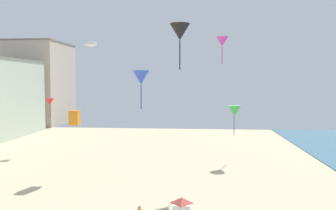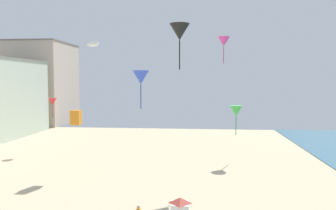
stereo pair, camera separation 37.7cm
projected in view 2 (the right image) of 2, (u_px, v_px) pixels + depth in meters
The scene contains 9 objects.
boardwalk_hotel_far at pixel (41, 83), 79.61m from camera, with size 13.40×15.23×18.89m.
lifeguard_stand at pixel (180, 209), 21.11m from camera, with size 1.10×1.10×2.55m.
kite_black_delta at pixel (180, 32), 25.12m from camera, with size 1.50×1.50×3.41m.
kite_red_delta at pixel (52, 102), 48.60m from camera, with size 1.21×1.21×2.76m.
kite_blue_delta at pixel (141, 78), 25.74m from camera, with size 1.29×1.29×2.92m.
kite_magenta_delta at pixel (224, 42), 38.64m from camera, with size 1.34×1.34×3.04m.
kite_green_delta at pixel (236, 111), 42.38m from camera, with size 1.64×1.64×3.72m.
kite_orange_box at pixel (76, 118), 35.80m from camera, with size 0.98×0.98×1.54m.
kite_white_parafoil at pixel (93, 44), 45.44m from camera, with size 1.77×0.49×0.69m.
Camera 2 is at (7.96, -9.81, 9.75)m, focal length 36.14 mm.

